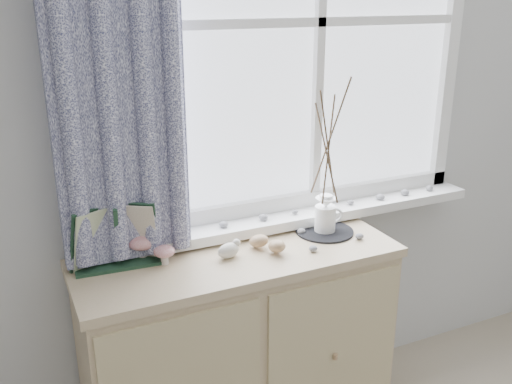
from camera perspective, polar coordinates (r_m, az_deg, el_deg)
sideboard at (r=2.32m, az=-1.65°, el=-15.75°), size 1.20×0.45×0.85m
botanical_book at (r=2.00m, az=-13.69°, el=-4.51°), size 0.35×0.15×0.24m
toadstool_cluster at (r=2.07m, az=-10.80°, el=-5.16°), size 0.15×0.16×0.10m
wooden_eggs at (r=2.12m, az=1.18°, el=-5.17°), size 0.10×0.12×0.08m
songbird_figurine at (r=2.07m, az=-2.77°, el=-5.78°), size 0.13×0.08×0.06m
crocheted_doily at (r=2.30m, az=6.87°, el=-3.91°), size 0.23×0.23×0.01m
twig_pitcher at (r=2.19m, az=7.25°, el=4.83°), size 0.29×0.29×0.64m
sideboard_pebbles at (r=2.22m, az=5.49°, el=-4.52°), size 0.33×0.23×0.02m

